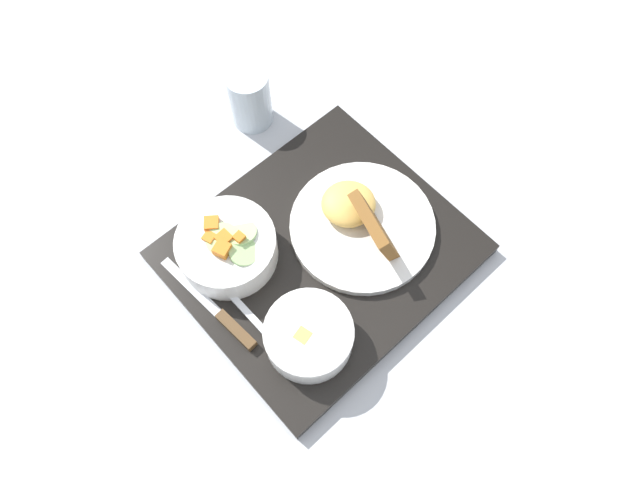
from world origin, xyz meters
The scene contains 8 objects.
ground_plane centered at (0.00, 0.00, 0.00)m, with size 4.00×4.00×0.00m, color silver.
serving_tray centered at (0.00, 0.00, 0.01)m, with size 0.41×0.36×0.02m.
bowl_salad centered at (-0.10, 0.07, 0.05)m, with size 0.13×0.13×0.06m.
bowl_soup centered at (-0.09, -0.10, 0.05)m, with size 0.11×0.11×0.05m.
plate_main centered at (0.07, -0.01, 0.03)m, with size 0.20×0.20×0.09m.
knife centered at (-0.16, -0.01, 0.03)m, with size 0.04×0.18×0.01m.
spoon centered at (-0.14, 0.02, 0.02)m, with size 0.04×0.16×0.01m.
glass_water centered at (0.06, 0.26, 0.04)m, with size 0.06×0.06×0.10m.
Camera 1 is at (-0.20, -0.26, 0.74)m, focal length 32.00 mm.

